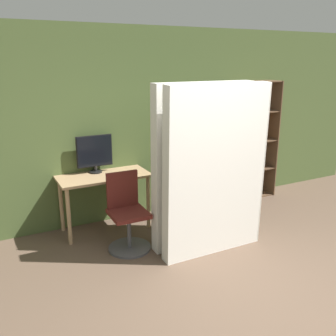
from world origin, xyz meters
TOP-DOWN VIEW (x-y plane):
  - ground_plane at (0.00, 0.00)m, footprint 16.00×16.00m
  - wall_back at (0.00, 2.71)m, footprint 8.00×0.06m
  - desk at (-0.93, 2.40)m, footprint 1.20×0.56m
  - monitor at (-0.99, 2.58)m, footprint 0.49×0.17m
  - office_chair at (-0.85, 1.77)m, footprint 0.52×0.52m
  - bookshelf at (1.53, 2.55)m, footprint 0.84×0.34m
  - mattress_near at (0.04, 1.21)m, footprint 1.31×0.21m
  - mattress_far at (0.04, 1.50)m, footprint 1.31×0.18m

SIDE VIEW (x-z plane):
  - ground_plane at x=0.00m, z-range 0.00..0.00m
  - office_chair at x=-0.85m, z-range -0.09..0.86m
  - desk at x=-0.93m, z-range 0.27..1.04m
  - bookshelf at x=1.53m, z-range -0.03..1.89m
  - mattress_far at x=0.04m, z-range 0.00..2.01m
  - mattress_near at x=0.04m, z-range 0.00..2.01m
  - monitor at x=-0.99m, z-range 0.80..1.31m
  - wall_back at x=0.00m, z-range 0.00..2.70m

